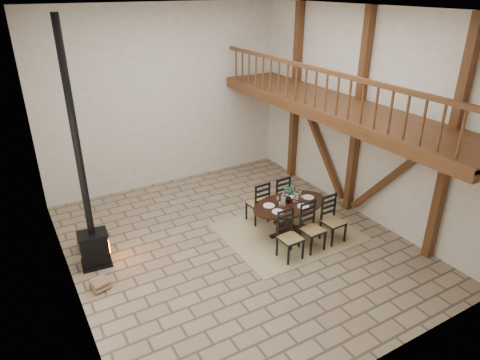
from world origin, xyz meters
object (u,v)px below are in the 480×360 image
dining_table (292,219)px  log_stack (100,284)px  wood_stove (89,218)px  log_basket (89,240)px

dining_table → log_stack: size_ratio=5.65×
wood_stove → log_stack: wood_stove is taller
dining_table → wood_stove: bearing=162.8°
wood_stove → log_stack: size_ratio=13.02×
wood_stove → log_stack: bearing=-93.6°
log_basket → wood_stove: bearing=-91.7°
dining_table → log_basket: bearing=153.8°
log_stack → log_basket: bearing=84.4°
dining_table → log_basket: (-4.24, 1.85, -0.24)m
dining_table → log_basket: dining_table is taller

